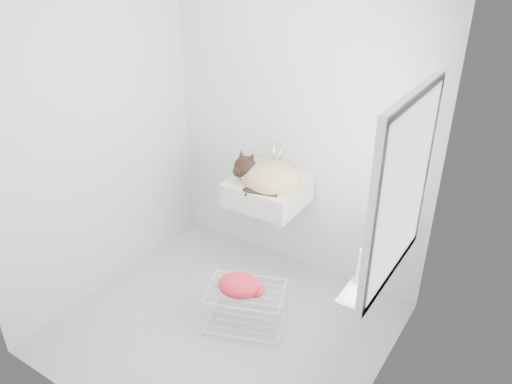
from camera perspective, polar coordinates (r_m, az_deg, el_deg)
The scene contains 15 objects.
floor at distance 3.82m, azimuth -3.67°, elevation -14.92°, with size 2.20×2.00×0.02m, color #A9B0B6.
back_wall at distance 3.88m, azimuth 4.65°, elevation 7.59°, with size 2.20×0.02×2.50m, color white.
right_wall at distance 2.66m, azimuth 14.93°, elevation -3.67°, with size 0.02×2.00×2.50m, color white.
left_wall at distance 3.83m, azimuth -17.69°, elevation 6.03°, with size 0.02×2.00×2.50m, color white.
window_glass at distance 2.78m, azimuth 16.29°, elevation 0.02°, with size 0.01×0.80×1.00m, color white.
window_frame at distance 2.79m, azimuth 16.00°, elevation 0.10°, with size 0.04×0.90×1.10m, color white.
windowsill at distance 3.07m, azimuth 13.66°, elevation -8.19°, with size 0.16×0.88×0.04m, color white.
sink at distance 3.88m, azimuth 1.33°, elevation 1.21°, with size 0.56×0.49×0.23m, color silver.
faucet at distance 3.96m, azimuth 2.74°, elevation 4.01°, with size 0.20×0.14×0.20m, color silver, non-canonical shape.
cat at distance 3.84m, azimuth 1.32°, elevation 1.62°, with size 0.50×0.40×0.32m.
wire_rack at distance 3.74m, azimuth -1.18°, elevation -12.92°, with size 0.53×0.37×0.32m, color white.
towel at distance 3.59m, azimuth -1.88°, elevation -10.86°, with size 0.30×0.21×0.12m, color #CF3300.
bottle_a at distance 2.91m, azimuth 12.06°, elevation -9.86°, with size 0.09×0.09×0.24m, color white.
bottle_b at distance 2.98m, azimuth 12.79°, elevation -8.86°, with size 0.08×0.08×0.17m, color teal.
bottle_c at distance 3.16m, azimuth 14.37°, elevation -6.64°, with size 0.14×0.14×0.18m, color silver.
Camera 1 is at (1.72, -2.20, 2.62)m, focal length 35.59 mm.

